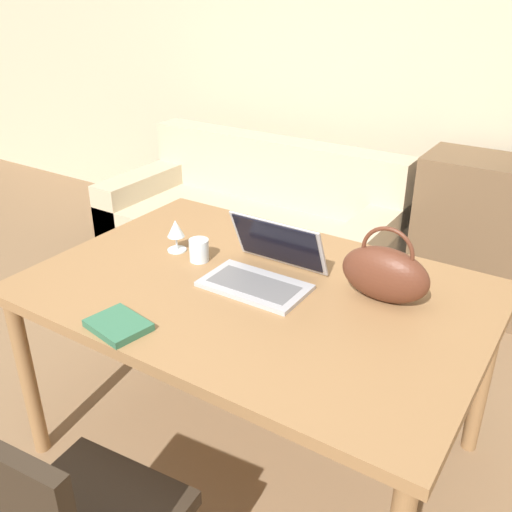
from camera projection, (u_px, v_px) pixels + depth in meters
The scene contains 9 objects.
wall_back at pixel (420, 51), 3.30m from camera, with size 10.00×0.06×2.70m.
dining_table at pixel (256, 303), 2.04m from camera, with size 1.59×1.08×0.76m.
couch at pixel (251, 232), 3.61m from camera, with size 1.80×0.87×0.82m.
sideboard at pixel (511, 243), 3.10m from camera, with size 1.01×0.40×0.88m.
laptop at pixel (266, 265), 2.03m from camera, with size 0.37×0.31×0.21m.
drinking_glass at pixel (199, 250), 2.17m from camera, with size 0.08×0.08×0.09m.
wine_glass at pixel (176, 230), 2.23m from camera, with size 0.08×0.08×0.13m.
handbag at pixel (385, 273), 1.89m from camera, with size 0.30×0.13×0.27m.
book at pixel (118, 325), 1.77m from camera, with size 0.21×0.17×0.02m.
Camera 1 is at (1.10, -0.78, 1.75)m, focal length 40.00 mm.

